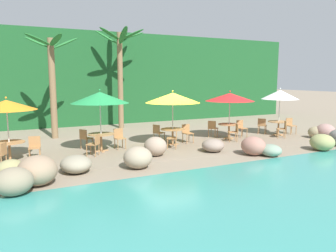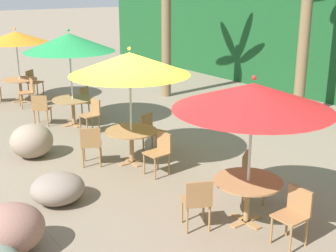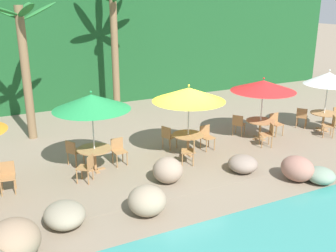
% 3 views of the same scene
% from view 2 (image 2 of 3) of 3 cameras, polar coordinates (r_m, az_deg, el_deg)
% --- Properties ---
extents(ground_plane, '(120.00, 120.00, 0.00)m').
position_cam_2_polar(ground_plane, '(10.08, -4.82, -4.35)').
color(ground_plane, gray).
extents(terrace_deck, '(18.00, 5.20, 0.01)m').
position_cam_2_polar(terrace_deck, '(10.08, -4.82, -4.33)').
color(terrace_deck, gray).
rests_on(terrace_deck, ground).
extents(umbrella_orange, '(2.10, 2.10, 2.39)m').
position_cam_2_polar(umbrella_orange, '(15.51, -18.44, 10.45)').
color(umbrella_orange, silver).
rests_on(umbrella_orange, ground).
extents(dining_table_orange, '(1.10, 1.10, 0.74)m').
position_cam_2_polar(dining_table_orange, '(15.73, -17.93, 5.13)').
color(dining_table_orange, '#A37547').
rests_on(dining_table_orange, ground).
extents(chair_orange_seaward, '(0.47, 0.48, 0.87)m').
position_cam_2_polar(chair_orange_seaward, '(14.95, -16.96, 4.22)').
color(chair_orange_seaward, '#9E7042').
rests_on(chair_orange_seaward, ground).
extents(chair_orange_inland, '(0.59, 0.59, 0.87)m').
position_cam_2_polar(chair_orange_inland, '(16.49, -16.47, 5.43)').
color(chair_orange_inland, '#9E7042').
rests_on(chair_orange_inland, ground).
extents(umbrella_green, '(2.39, 2.39, 2.60)m').
position_cam_2_polar(umbrella_green, '(12.35, -12.23, 10.14)').
color(umbrella_green, silver).
rests_on(umbrella_green, ground).
extents(dining_table_green, '(1.10, 1.10, 0.74)m').
position_cam_2_polar(dining_table_green, '(12.65, -11.76, 2.78)').
color(dining_table_green, '#A37547').
rests_on(dining_table_green, ground).
extents(chair_green_seaward, '(0.45, 0.46, 0.87)m').
position_cam_2_polar(chair_green_seaward, '(12.00, -9.42, 1.62)').
color(chair_green_seaward, '#9E7042').
rests_on(chair_green_seaward, ground).
extents(chair_green_inland, '(0.58, 0.58, 0.87)m').
position_cam_2_polar(chair_green_inland, '(13.40, -9.99, 3.26)').
color(chair_green_inland, '#9E7042').
rests_on(chair_green_inland, ground).
extents(chair_green_left, '(0.59, 0.59, 0.87)m').
position_cam_2_polar(chair_green_left, '(12.82, -15.52, 2.23)').
color(chair_green_left, '#9E7042').
rests_on(chair_green_left, ground).
extents(umbrella_yellow, '(2.49, 2.49, 2.50)m').
position_cam_2_polar(umbrella_yellow, '(9.39, -4.80, 7.75)').
color(umbrella_yellow, silver).
rests_on(umbrella_yellow, ground).
extents(dining_table_yellow, '(1.10, 1.10, 0.74)m').
position_cam_2_polar(dining_table_yellow, '(9.77, -4.57, -1.23)').
color(dining_table_yellow, '#A37547').
rests_on(dining_table_yellow, ground).
extents(chair_yellow_seaward, '(0.45, 0.46, 0.87)m').
position_cam_2_polar(chair_yellow_seaward, '(9.21, -1.01, -3.01)').
color(chair_yellow_seaward, '#9E7042').
rests_on(chair_yellow_seaward, ground).
extents(chair_yellow_inland, '(0.55, 0.55, 0.87)m').
position_cam_2_polar(chair_yellow_inland, '(10.50, -2.16, -0.43)').
color(chair_yellow_inland, '#9E7042').
rests_on(chair_yellow_inland, ground).
extents(chair_yellow_left, '(0.58, 0.58, 0.87)m').
position_cam_2_polar(chair_yellow_left, '(9.73, -9.55, -2.12)').
color(chair_yellow_left, '#9E7042').
rests_on(chair_yellow_left, ground).
extents(umbrella_red, '(2.45, 2.45, 2.42)m').
position_cam_2_polar(umbrella_red, '(6.96, 10.53, 3.64)').
color(umbrella_red, silver).
rests_on(umbrella_red, ground).
extents(dining_table_red, '(1.10, 1.10, 0.74)m').
position_cam_2_polar(dining_table_red, '(7.45, 9.90, -7.56)').
color(dining_table_red, '#A37547').
rests_on(dining_table_red, ground).
extents(chair_red_seaward, '(0.43, 0.44, 0.87)m').
position_cam_2_polar(chair_red_seaward, '(7.07, 15.44, -10.29)').
color(chair_red_seaward, '#9E7042').
rests_on(chair_red_seaward, ground).
extents(chair_red_inland, '(0.59, 0.59, 0.87)m').
position_cam_2_polar(chair_red_inland, '(8.27, 10.24, -5.75)').
color(chair_red_inland, '#9E7042').
rests_on(chair_red_inland, ground).
extents(chair_red_left, '(0.56, 0.56, 0.87)m').
position_cam_2_polar(chair_red_left, '(7.17, 3.67, -9.24)').
color(chair_red_left, '#9E7042').
rests_on(chair_red_left, ground).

